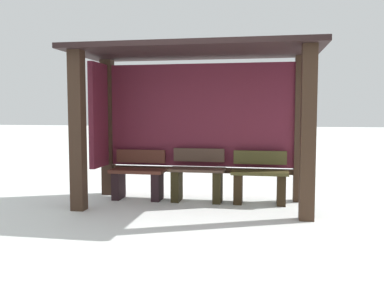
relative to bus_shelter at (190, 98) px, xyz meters
The scene contains 5 objects.
ground_plane 1.54m from the bus_shelter, 62.25° to the right, with size 60.00×60.00×0.00m, color white.
bus_shelter is the anchor object (origin of this frame).
bench_left_inside 1.45m from the bus_shelter, behind, with size 0.81×0.38×0.74m.
bench_center_inside 1.20m from the bus_shelter, 33.30° to the left, with size 0.81×0.38×0.78m.
bench_right_inside 1.57m from the bus_shelter, ahead, with size 0.81×0.34×0.76m.
Camera 1 is at (0.97, -5.72, 1.35)m, focal length 38.59 mm.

